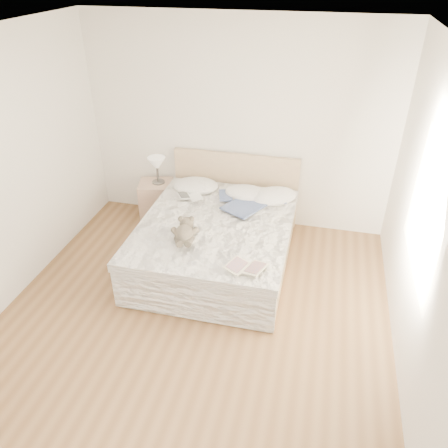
% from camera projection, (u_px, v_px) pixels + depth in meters
% --- Properties ---
extents(floor, '(4.00, 4.50, 0.00)m').
position_uv_depth(floor, '(189.00, 327.00, 4.44)').
color(floor, brown).
rests_on(floor, ground).
extents(ceiling, '(4.00, 4.50, 0.00)m').
position_uv_depth(ceiling, '(173.00, 45.00, 3.02)').
color(ceiling, white).
rests_on(ceiling, ground).
extents(wall_back, '(4.00, 0.02, 2.70)m').
position_uv_depth(wall_back, '(237.00, 126.00, 5.59)').
color(wall_back, white).
rests_on(wall_back, ground).
extents(wall_right, '(0.02, 4.50, 2.70)m').
position_uv_depth(wall_right, '(432.00, 244.00, 3.33)').
color(wall_right, white).
rests_on(wall_right, ground).
extents(window, '(0.02, 1.30, 1.10)m').
position_uv_depth(window, '(427.00, 213.00, 3.53)').
color(window, white).
rests_on(window, wall_right).
extents(bed, '(1.72, 2.14, 1.00)m').
position_uv_depth(bed, '(218.00, 239.00, 5.26)').
color(bed, tan).
rests_on(bed, floor).
extents(nightstand, '(0.53, 0.50, 0.56)m').
position_uv_depth(nightstand, '(157.00, 201.00, 6.12)').
color(nightstand, tan).
rests_on(nightstand, floor).
extents(table_lamp, '(0.26, 0.26, 0.37)m').
position_uv_depth(table_lamp, '(157.00, 165.00, 5.84)').
color(table_lamp, '#504B45').
rests_on(table_lamp, nightstand).
extents(pillow_left, '(0.65, 0.49, 0.18)m').
position_uv_depth(pillow_left, '(196.00, 186.00, 5.73)').
color(pillow_left, silver).
rests_on(pillow_left, bed).
extents(pillow_middle, '(0.57, 0.42, 0.17)m').
position_uv_depth(pillow_middle, '(246.00, 193.00, 5.55)').
color(pillow_middle, white).
rests_on(pillow_middle, bed).
extents(pillow_right, '(0.72, 0.66, 0.18)m').
position_uv_depth(pillow_right, '(274.00, 196.00, 5.49)').
color(pillow_right, white).
rests_on(pillow_right, bed).
extents(blouse, '(0.84, 0.86, 0.02)m').
position_uv_depth(blouse, '(246.00, 205.00, 5.32)').
color(blouse, navy).
rests_on(blouse, bed).
extents(photo_book, '(0.38, 0.35, 0.02)m').
position_uv_depth(photo_book, '(190.00, 197.00, 5.49)').
color(photo_book, white).
rests_on(photo_book, bed).
extents(childrens_book, '(0.43, 0.36, 0.02)m').
position_uv_depth(childrens_book, '(246.00, 267.00, 4.26)').
color(childrens_book, beige).
rests_on(childrens_book, bed).
extents(teddy_bear, '(0.34, 0.42, 0.19)m').
position_uv_depth(teddy_bear, '(184.00, 239.00, 4.64)').
color(teddy_bear, brown).
rests_on(teddy_bear, bed).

